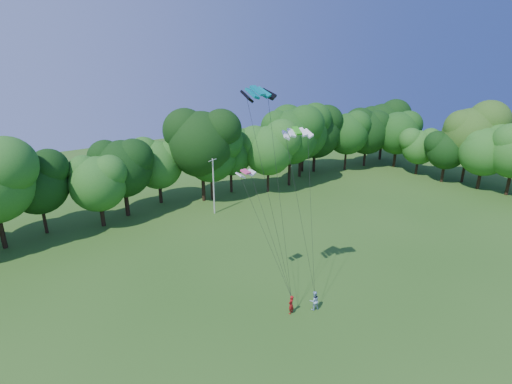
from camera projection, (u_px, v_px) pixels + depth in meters
ground at (372, 380)px, 26.20m from camera, size 160.00×160.00×0.00m
utility_pole at (214, 186)px, 51.88m from camera, size 1.43×0.60×7.48m
kite_flyer_left at (291, 305)px, 32.62m from camera, size 0.71×0.58×1.67m
kite_flyer_right at (314, 301)px, 33.11m from camera, size 0.98×0.85×1.71m
kite_teal at (258, 91)px, 27.74m from camera, size 2.79×1.57×0.67m
kite_green at (297, 131)px, 30.70m from camera, size 2.52×1.66×0.53m
kite_pink at (246, 172)px, 32.25m from camera, size 1.71×0.97×0.27m
tree_back_center at (201, 138)px, 54.63m from camera, size 10.01×10.01×14.55m
tree_back_east at (304, 130)px, 69.19m from camera, size 8.14×8.14×11.84m
tree_flank_east at (471, 131)px, 62.99m from camera, size 9.33×9.33×13.57m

